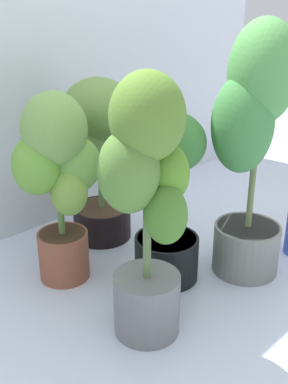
{
  "coord_description": "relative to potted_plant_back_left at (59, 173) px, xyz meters",
  "views": [
    {
      "loc": [
        -1.22,
        -1.03,
        1.09
      ],
      "look_at": [
        -0.03,
        0.16,
        0.38
      ],
      "focal_mm": 44.0,
      "sensor_mm": 36.0,
      "label": 1
    }
  ],
  "objects": [
    {
      "name": "potted_plant_back_left",
      "position": [
        0.0,
        0.0,
        0.0
      ],
      "size": [
        0.37,
        0.34,
        0.77
      ],
      "color": "brown",
      "rests_on": "ground"
    },
    {
      "name": "potted_plant_front_left",
      "position": [
        -0.01,
        -0.48,
        0.04
      ],
      "size": [
        0.33,
        0.3,
        0.9
      ],
      "color": "slate",
      "rests_on": "ground"
    },
    {
      "name": "ground_plane",
      "position": [
        0.27,
        -0.38,
        -0.46
      ],
      "size": [
        8.0,
        8.0,
        0.0
      ],
      "primitive_type": "plane",
      "color": "silver",
      "rests_on": "ground"
    },
    {
      "name": "mylar_back_wall",
      "position": [
        0.27,
        0.48,
        0.54
      ],
      "size": [
        3.2,
        0.01,
        2.0
      ],
      "primitive_type": "cube",
      "color": "silver",
      "rests_on": "ground"
    },
    {
      "name": "potted_plant_center",
      "position": [
        0.28,
        -0.29,
        -0.06
      ],
      "size": [
        0.39,
        0.35,
        0.7
      ],
      "color": "black",
      "rests_on": "ground"
    },
    {
      "name": "potted_plant_back_center",
      "position": [
        0.32,
        0.17,
        0.01
      ],
      "size": [
        0.45,
        0.46,
        0.76
      ],
      "color": "black",
      "rests_on": "ground"
    },
    {
      "name": "potted_plant_front_right",
      "position": [
        0.55,
        -0.49,
        0.12
      ],
      "size": [
        0.38,
        0.38,
        1.02
      ],
      "color": "gray",
      "rests_on": "ground"
    }
  ]
}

